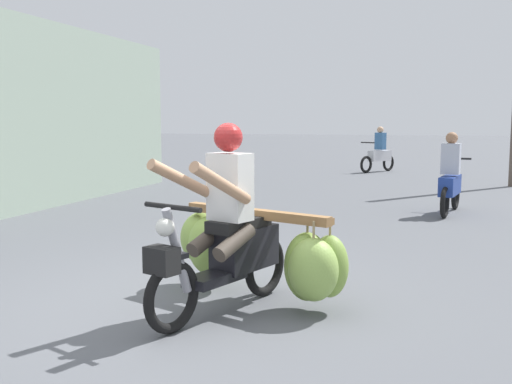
# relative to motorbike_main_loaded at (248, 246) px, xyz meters

# --- Properties ---
(ground_plane) EXTENTS (120.00, 120.00, 0.00)m
(ground_plane) POSITION_rel_motorbike_main_loaded_xyz_m (-0.60, -0.36, -0.51)
(ground_plane) COLOR #56595E
(motorbike_main_loaded) EXTENTS (1.79, 1.84, 1.58)m
(motorbike_main_loaded) POSITION_rel_motorbike_main_loaded_xyz_m (0.00, 0.00, 0.00)
(motorbike_main_loaded) COLOR black
(motorbike_main_loaded) RESTS_ON ground
(motorbike_distant_ahead_left) EXTENTS (0.97, 1.40, 1.40)m
(motorbike_distant_ahead_left) POSITION_rel_motorbike_main_loaded_xyz_m (0.05, 13.88, 0.06)
(motorbike_distant_ahead_left) COLOR black
(motorbike_distant_ahead_left) RESTS_ON ground
(motorbike_distant_ahead_right) EXTENTS (0.57, 1.61, 1.40)m
(motorbike_distant_ahead_right) POSITION_rel_motorbike_main_loaded_xyz_m (1.87, 5.72, 0.06)
(motorbike_distant_ahead_right) COLOR black
(motorbike_distant_ahead_right) RESTS_ON ground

